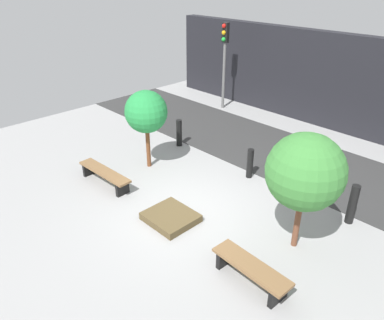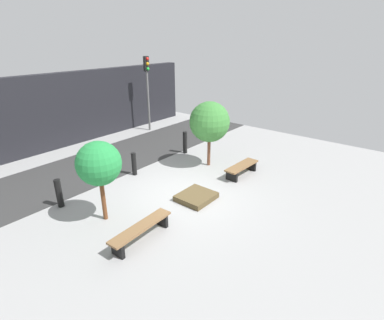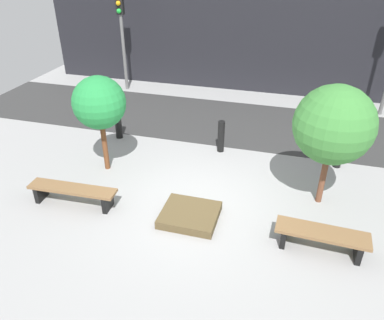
{
  "view_description": "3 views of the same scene",
  "coord_description": "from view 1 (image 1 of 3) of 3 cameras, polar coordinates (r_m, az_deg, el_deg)",
  "views": [
    {
      "loc": [
        5.74,
        -5.33,
        5.54
      ],
      "look_at": [
        0.03,
        0.2,
        1.43
      ],
      "focal_mm": 35.0,
      "sensor_mm": 36.0,
      "label": 1
    },
    {
      "loc": [
        -6.88,
        -5.89,
        5.01
      ],
      "look_at": [
        0.27,
        -0.1,
        1.22
      ],
      "focal_mm": 28.0,
      "sensor_mm": 36.0,
      "label": 2
    },
    {
      "loc": [
        1.73,
        -6.44,
        5.0
      ],
      "look_at": [
        -0.07,
        -0.1,
        1.19
      ],
      "focal_mm": 35.0,
      "sensor_mm": 36.0,
      "label": 3
    }
  ],
  "objects": [
    {
      "name": "bollard_center",
      "position": [
        9.74,
        23.26,
        -6.23
      ],
      "size": [
        0.2,
        0.2,
        1.03
      ],
      "primitive_type": "cylinder",
      "color": "black",
      "rests_on": "ground"
    },
    {
      "name": "ground_plane",
      "position": [
        9.59,
        -0.99,
        -7.93
      ],
      "size": [
        18.0,
        18.0,
        0.0
      ],
      "primitive_type": "plane",
      "color": "#959595"
    },
    {
      "name": "road_strip",
      "position": [
        12.71,
        14.21,
        0.64
      ],
      "size": [
        18.0,
        3.48,
        0.01
      ],
      "primitive_type": "cube",
      "color": "#323232",
      "rests_on": "ground"
    },
    {
      "name": "planter_bed",
      "position": [
        9.27,
        -3.27,
        -8.69
      ],
      "size": [
        1.17,
        1.05,
        0.18
      ],
      "primitive_type": "cube",
      "color": "brown",
      "rests_on": "ground"
    },
    {
      "name": "bench_left",
      "position": [
        10.88,
        -13.17,
        -2.14
      ],
      "size": [
        1.99,
        0.48,
        0.43
      ],
      "rotation": [
        0.0,
        0.0,
        0.04
      ],
      "color": "black",
      "rests_on": "ground"
    },
    {
      "name": "tree_behind_left_bench",
      "position": [
        11.06,
        -7.01,
        7.26
      ],
      "size": [
        1.26,
        1.26,
        2.42
      ],
      "color": "brown",
      "rests_on": "ground"
    },
    {
      "name": "tree_behind_right_bench",
      "position": [
        7.87,
        16.87,
        -1.76
      ],
      "size": [
        1.63,
        1.63,
        2.69
      ],
      "color": "brown",
      "rests_on": "ground"
    },
    {
      "name": "bench_right",
      "position": [
        7.66,
        8.95,
        -16.19
      ],
      "size": [
        1.71,
        0.55,
        0.42
      ],
      "rotation": [
        0.0,
        0.0,
        -0.04
      ],
      "color": "black",
      "rests_on": "ground"
    },
    {
      "name": "bollard_far_left",
      "position": [
        12.87,
        -1.99,
        4.15
      ],
      "size": [
        0.2,
        0.2,
        0.94
      ],
      "primitive_type": "cylinder",
      "color": "black",
      "rests_on": "ground"
    },
    {
      "name": "bollard_left",
      "position": [
        11.01,
        8.82,
        -0.52
      ],
      "size": [
        0.18,
        0.18,
        0.9
      ],
      "primitive_type": "cylinder",
      "color": "black",
      "rests_on": "ground"
    },
    {
      "name": "traffic_light_west",
      "position": [
        16.1,
        4.98,
        16.29
      ],
      "size": [
        0.28,
        0.27,
        3.58
      ],
      "color": "slate",
      "rests_on": "ground"
    },
    {
      "name": "building_facade",
      "position": [
        14.93,
        22.16,
        10.66
      ],
      "size": [
        16.2,
        0.5,
        3.49
      ],
      "primitive_type": "cube",
      "color": "black",
      "rests_on": "ground"
    }
  ]
}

